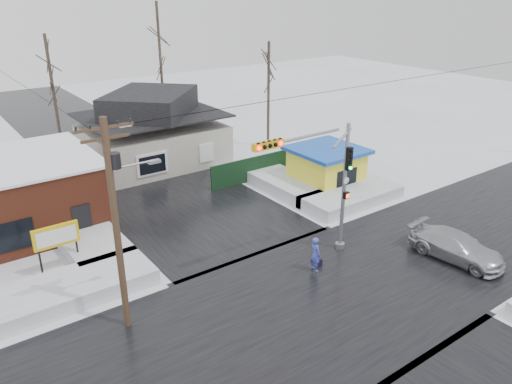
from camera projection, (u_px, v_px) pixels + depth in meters
ground at (324, 299)px, 22.85m from camera, size 120.00×120.00×0.00m
road_ns at (324, 299)px, 22.84m from camera, size 10.00×120.00×0.02m
road_ew at (324, 299)px, 22.84m from camera, size 120.00×10.00×0.02m
snowbank_nw at (77, 287)px, 23.04m from camera, size 7.00×3.00×0.80m
snowbank_ne at (351, 197)px, 32.79m from camera, size 7.00×3.00×0.80m
snowbank_nside_w at (84, 234)px, 27.85m from camera, size 3.00×8.00×0.80m
snowbank_nside_e at (280, 181)px, 35.44m from camera, size 3.00×8.00×0.80m
traffic_signal at (323, 177)px, 24.62m from camera, size 6.05×0.68×7.00m
utility_pole at (117, 215)px, 19.19m from camera, size 3.15×0.44×9.00m
marquee_sign at (56, 237)px, 24.31m from camera, size 2.20×0.21×2.55m
house at (152, 131)px, 39.34m from camera, size 10.40×8.40×5.76m
kiosk at (326, 167)px, 34.89m from camera, size 4.60×4.60×2.88m
fence at (258, 168)px, 36.47m from camera, size 8.00×0.12×1.80m
tree_far_left at (49, 62)px, 37.01m from camera, size 3.00×3.00×10.00m
tree_far_mid at (158, 31)px, 43.30m from camera, size 3.00×3.00×12.00m
tree_far_right at (269, 64)px, 41.51m from camera, size 3.00×3.00×9.00m
pedestrian at (315, 254)px, 24.76m from camera, size 0.48×0.70×1.85m
car at (456, 247)px, 25.89m from camera, size 2.53×5.13×1.43m
shopping_bag at (320, 263)px, 25.45m from camera, size 0.29×0.15×0.35m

